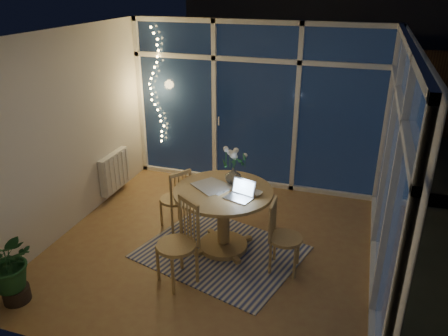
{
  "coord_description": "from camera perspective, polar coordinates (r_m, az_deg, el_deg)",
  "views": [
    {
      "loc": [
        1.57,
        -4.44,
        3.14
      ],
      "look_at": [
        0.05,
        0.25,
        0.99
      ],
      "focal_mm": 35.0,
      "sensor_mm": 36.0,
      "label": 1
    }
  ],
  "objects": [
    {
      "name": "chair_right",
      "position": [
        5.07,
        8.04,
        -8.89
      ],
      "size": [
        0.42,
        0.42,
        0.88
      ],
      "primitive_type": "cube",
      "rotation": [
        0.0,
        0.0,
        1.59
      ],
      "color": "#A07848",
      "rests_on": "floor"
    },
    {
      "name": "chair_left",
      "position": [
        5.88,
        -6.44,
        -3.88
      ],
      "size": [
        0.57,
        0.57,
        0.89
      ],
      "primitive_type": "cube",
      "rotation": [
        0.0,
        0.0,
        -2.16
      ],
      "color": "#A07848",
      "rests_on": "floor"
    },
    {
      "name": "window_wall_right",
      "position": [
        4.82,
        21.12,
        -0.55
      ],
      "size": [
        0.1,
        4.0,
        2.6
      ],
      "primitive_type": "cube",
      "color": "white",
      "rests_on": "floor"
    },
    {
      "name": "potted_plant",
      "position": [
        5.1,
        -26.05,
        -11.96
      ],
      "size": [
        0.56,
        0.49,
        0.76
      ],
      "primitive_type": "imported",
      "rotation": [
        0.0,
        0.0,
        0.04
      ],
      "color": "#1B4C25",
      "rests_on": "floor"
    },
    {
      "name": "wall_back",
      "position": [
        6.88,
        4.13,
        7.98
      ],
      "size": [
        4.0,
        0.04,
        2.6
      ],
      "primitive_type": "cube",
      "color": "silver",
      "rests_on": "floor"
    },
    {
      "name": "newspapers",
      "position": [
        5.32,
        -1.61,
        -2.28
      ],
      "size": [
        0.52,
        0.47,
        0.01
      ],
      "primitive_type": "cube",
      "rotation": [
        0.0,
        0.0,
        -0.45
      ],
      "color": "#BBBAB2",
      "rests_on": "dining_table"
    },
    {
      "name": "laptop",
      "position": [
        4.97,
        1.92,
        -2.88
      ],
      "size": [
        0.37,
        0.34,
        0.22
      ],
      "primitive_type": null,
      "rotation": [
        0.0,
        0.0,
        -0.3
      ],
      "color": "silver",
      "rests_on": "dining_table"
    },
    {
      "name": "wall_right",
      "position": [
        4.83,
        21.59,
        -0.61
      ],
      "size": [
        0.04,
        4.0,
        2.6
      ],
      "primitive_type": "cube",
      "color": "silver",
      "rests_on": "floor"
    },
    {
      "name": "bowl",
      "position": [
        5.11,
        4.18,
        -3.33
      ],
      "size": [
        0.19,
        0.19,
        0.04
      ],
      "primitive_type": "imported",
      "rotation": [
        0.0,
        0.0,
        -0.28
      ],
      "color": "white",
      "rests_on": "dining_table"
    },
    {
      "name": "phone",
      "position": [
        5.19,
        -0.44,
        -3.0
      ],
      "size": [
        0.11,
        0.06,
        0.01
      ],
      "primitive_type": "cube",
      "rotation": [
        0.0,
        0.0,
        -0.07
      ],
      "color": "black",
      "rests_on": "dining_table"
    },
    {
      "name": "neighbour_roof",
      "position": [
        13.04,
        13.02,
        18.86
      ],
      "size": [
        7.0,
        3.0,
        2.2
      ],
      "primitive_type": "cube",
      "color": "#2E3137",
      "rests_on": "ground"
    },
    {
      "name": "floor",
      "position": [
        5.66,
        -1.3,
        -10.13
      ],
      "size": [
        4.0,
        4.0,
        0.0
      ],
      "primitive_type": "plane",
      "color": "#8D5D3D",
      "rests_on": "ground"
    },
    {
      "name": "garden_fence",
      "position": [
        10.31,
        8.91,
        10.73
      ],
      "size": [
        11.0,
        0.08,
        1.8
      ],
      "primitive_type": "cube",
      "color": "#311E12",
      "rests_on": "ground"
    },
    {
      "name": "wall_front",
      "position": [
        3.44,
        -12.65,
        -9.46
      ],
      "size": [
        4.0,
        0.04,
        2.6
      ],
      "primitive_type": "cube",
      "color": "silver",
      "rests_on": "floor"
    },
    {
      "name": "wall_left",
      "position": [
        5.99,
        -19.85,
        4.23
      ],
      "size": [
        0.04,
        4.0,
        2.6
      ],
      "primitive_type": "cube",
      "color": "silver",
      "rests_on": "floor"
    },
    {
      "name": "garden_shrubs",
      "position": [
        8.62,
        1.07,
        5.37
      ],
      "size": [
        0.9,
        0.9,
        0.9
      ],
      "primitive_type": "sphere",
      "color": "black",
      "rests_on": "ground"
    },
    {
      "name": "dining_table",
      "position": [
        5.41,
        -0.08,
        -6.8
      ],
      "size": [
        1.48,
        1.48,
        0.82
      ],
      "primitive_type": "cylinder",
      "rotation": [
        0.0,
        0.0,
        -0.28
      ],
      "color": "#A07848",
      "rests_on": "floor"
    },
    {
      "name": "fairy_lights",
      "position": [
        7.28,
        -8.97,
        10.45
      ],
      "size": [
        0.24,
        0.1,
        1.85
      ],
      "primitive_type": null,
      "color": "#E8BB5D",
      "rests_on": "window_wall_back"
    },
    {
      "name": "radiator",
      "position": [
        6.96,
        -14.1,
        -0.4
      ],
      "size": [
        0.1,
        0.7,
        0.58
      ],
      "primitive_type": "cube",
      "color": "silver",
      "rests_on": "wall_left"
    },
    {
      "name": "chair_front",
      "position": [
        4.83,
        -6.25,
        -9.8
      ],
      "size": [
        0.64,
        0.64,
        0.99
      ],
      "primitive_type": "cube",
      "rotation": [
        0.0,
        0.0,
        -0.58
      ],
      "color": "#A07848",
      "rests_on": "floor"
    },
    {
      "name": "ceiling",
      "position": [
        4.74,
        -1.59,
        17.0
      ],
      "size": [
        4.0,
        4.0,
        0.0
      ],
      "primitive_type": "plane",
      "color": "white",
      "rests_on": "wall_back"
    },
    {
      "name": "garden_patio",
      "position": [
        10.03,
        10.9,
        4.51
      ],
      "size": [
        12.0,
        6.0,
        0.1
      ],
      "primitive_type": "cube",
      "color": "black",
      "rests_on": "ground"
    },
    {
      "name": "window_wall_back",
      "position": [
        6.84,
        4.04,
        7.9
      ],
      "size": [
        4.0,
        0.1,
        2.6
      ],
      "primitive_type": "cube",
      "color": "white",
      "rests_on": "floor"
    },
    {
      "name": "rug",
      "position": [
        5.54,
        -0.41,
        -10.9
      ],
      "size": [
        2.17,
        1.92,
        0.01
      ],
      "primitive_type": "cube",
      "rotation": [
        0.0,
        0.0,
        -0.28
      ],
      "color": "beige",
      "rests_on": "floor"
    },
    {
      "name": "flower_vase",
      "position": [
        5.35,
        1.21,
        -0.97
      ],
      "size": [
        0.25,
        0.25,
        0.21
      ],
      "primitive_type": "imported",
      "rotation": [
        0.0,
        0.0,
        -0.28
      ],
      "color": "silver",
      "rests_on": "dining_table"
    }
  ]
}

